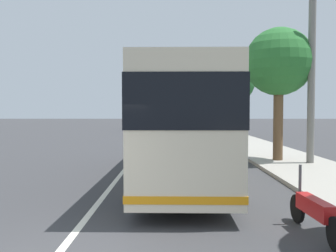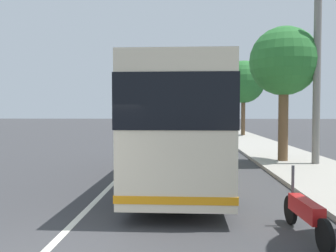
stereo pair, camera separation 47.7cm
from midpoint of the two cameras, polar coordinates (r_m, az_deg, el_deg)
sidewalk_curb at (r=16.01m, az=21.79°, el=-6.01°), size 110.00×3.60×0.14m
lane_divider_line at (r=15.29m, az=-5.25°, el=-6.50°), size 110.00×0.16×0.01m
coach_bus at (r=12.48m, az=3.20°, el=0.97°), size 11.08×2.62×3.59m
motorcycle_mid_row at (r=7.41m, az=22.73°, el=-12.62°), size 2.21×0.30×1.25m
car_behind_bus at (r=43.88m, az=-3.07°, el=0.19°), size 4.33×2.15×1.49m
car_side_street at (r=50.65m, az=2.46°, el=0.47°), size 4.16×1.79×1.50m
car_oncoming at (r=36.77m, az=3.66°, el=-0.21°), size 4.63×1.83×1.51m
roadside_tree_mid_block at (r=17.10m, az=18.69°, el=9.51°), size 3.05×3.05×6.11m
roadside_tree_far_block at (r=34.39m, az=12.26°, el=6.81°), size 3.93×3.93×7.06m
utility_pole at (r=16.50m, az=23.30°, el=6.61°), size 0.30×0.30×7.26m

